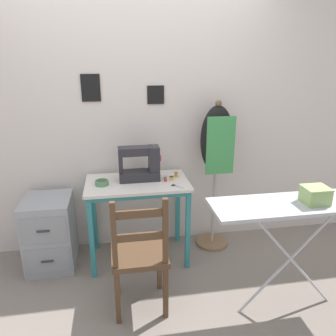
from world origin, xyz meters
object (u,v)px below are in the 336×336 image
at_px(fabric_bowl, 102,183).
at_px(ironing_board, 298,208).
at_px(thread_spool_mid_table, 171,178).
at_px(wooden_chair, 139,256).
at_px(thread_spool_far_edge, 176,175).
at_px(dress_form, 216,148).
at_px(filing_cabinet, 50,233).
at_px(sewing_machine, 142,164).
at_px(storage_box, 315,195).
at_px(scissors, 176,186).
at_px(thread_spool_near_machine, 165,180).

xyz_separation_m(fabric_bowl, ironing_board, (1.34, -0.81, 0.03)).
relative_size(thread_spool_mid_table, ironing_board, 0.04).
bearing_deg(wooden_chair, thread_spool_far_edge, 60.57).
bearing_deg(ironing_board, wooden_chair, 170.67).
bearing_deg(fabric_bowl, thread_spool_mid_table, 1.74).
bearing_deg(ironing_board, dress_form, 106.93).
relative_size(wooden_chair, dress_form, 0.65).
bearing_deg(filing_cabinet, wooden_chair, -42.42).
bearing_deg(sewing_machine, storage_box, -39.78).
bearing_deg(thread_spool_far_edge, filing_cabinet, -178.22).
relative_size(sewing_machine, ironing_board, 0.31).
relative_size(thread_spool_mid_table, storage_box, 0.26).
bearing_deg(thread_spool_far_edge, wooden_chair, -119.43).
distance_m(thread_spool_far_edge, ironing_board, 1.12).
relative_size(fabric_bowl, thread_spool_far_edge, 2.79).
relative_size(sewing_machine, filing_cabinet, 0.57).
xyz_separation_m(sewing_machine, ironing_board, (0.99, -0.88, -0.09)).
bearing_deg(thread_spool_mid_table, thread_spool_far_edge, 51.69).
relative_size(scissors, thread_spool_far_edge, 2.57).
height_order(thread_spool_far_edge, wooden_chair, wooden_chair).
relative_size(thread_spool_far_edge, ironing_board, 0.03).
bearing_deg(thread_spool_far_edge, sewing_machine, -177.77).
distance_m(fabric_bowl, storage_box, 1.67).
bearing_deg(dress_form, wooden_chair, -135.81).
bearing_deg(thread_spool_far_edge, thread_spool_near_machine, -139.61).
relative_size(sewing_machine, thread_spool_far_edge, 8.99).
distance_m(sewing_machine, thread_spool_far_edge, 0.34).
height_order(thread_spool_mid_table, dress_form, dress_form).
height_order(sewing_machine, storage_box, sewing_machine).
bearing_deg(dress_form, thread_spool_far_edge, -171.98).
bearing_deg(thread_spool_mid_table, thread_spool_near_machine, -154.83).
xyz_separation_m(thread_spool_near_machine, ironing_board, (0.79, -0.80, 0.04)).
distance_m(thread_spool_near_machine, thread_spool_far_edge, 0.15).
distance_m(thread_spool_near_machine, thread_spool_mid_table, 0.07).
bearing_deg(dress_form, sewing_machine, -174.54).
relative_size(fabric_bowl, thread_spool_near_machine, 3.02).
distance_m(thread_spool_mid_table, storage_box, 1.20).
distance_m(ironing_board, storage_box, 0.15).
distance_m(fabric_bowl, wooden_chair, 0.76).
bearing_deg(thread_spool_mid_table, scissors, -86.39).
distance_m(wooden_chair, ironing_board, 1.16).
bearing_deg(fabric_bowl, sewing_machine, 12.14).
xyz_separation_m(scissors, thread_spool_near_machine, (-0.07, 0.12, 0.02)).
distance_m(thread_spool_near_machine, wooden_chair, 0.76).
xyz_separation_m(filing_cabinet, dress_form, (1.54, 0.09, 0.69)).
xyz_separation_m(fabric_bowl, dress_form, (1.05, 0.14, 0.22)).
relative_size(thread_spool_near_machine, filing_cabinet, 0.06).
xyz_separation_m(sewing_machine, scissors, (0.27, -0.21, -0.14)).
relative_size(wooden_chair, filing_cabinet, 1.46).
distance_m(fabric_bowl, thread_spool_near_machine, 0.55).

